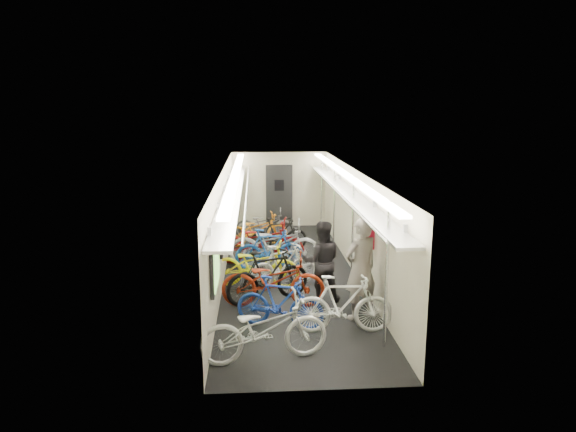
{
  "coord_description": "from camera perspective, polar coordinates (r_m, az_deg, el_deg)",
  "views": [
    {
      "loc": [
        -0.78,
        -11.29,
        3.75
      ],
      "look_at": [
        0.03,
        1.07,
        1.15
      ],
      "focal_mm": 32.0,
      "sensor_mm": 36.0,
      "label": 1
    }
  ],
  "objects": [
    {
      "name": "passenger_near",
      "position": [
        9.32,
        8.06,
        -5.81
      ],
      "size": [
        0.82,
        0.72,
        1.89
      ],
      "primitive_type": "imported",
      "rotation": [
        0.0,
        0.0,
        3.61
      ],
      "color": "slate",
      "rests_on": "ground"
    },
    {
      "name": "bicycle_7",
      "position": [
        12.17,
        -2.03,
        -3.68
      ],
      "size": [
        1.68,
        0.62,
        0.99
      ],
      "primitive_type": "imported",
      "rotation": [
        0.0,
        0.0,
        1.67
      ],
      "color": "#1B50A4",
      "rests_on": "ground"
    },
    {
      "name": "bicycle_10",
      "position": [
        14.27,
        -3.46,
        -1.51
      ],
      "size": [
        1.83,
        0.96,
        0.91
      ],
      "primitive_type": "imported",
      "rotation": [
        0.0,
        0.0,
        1.78
      ],
      "color": "orange",
      "rests_on": "ground"
    },
    {
      "name": "bicycle_9",
      "position": [
        13.58,
        -1.05,
        -2.12
      ],
      "size": [
        1.63,
        0.77,
        0.94
      ],
      "primitive_type": "imported",
      "rotation": [
        0.0,
        0.0,
        1.79
      ],
      "color": "black",
      "rests_on": "ground"
    },
    {
      "name": "bicycle_1",
      "position": [
        9.0,
        -0.93,
        -9.55
      ],
      "size": [
        1.62,
        0.89,
        0.94
      ],
      "primitive_type": "imported",
      "rotation": [
        0.0,
        0.0,
        1.26
      ],
      "color": "#193699",
      "rests_on": "ground"
    },
    {
      "name": "train_car_shell",
      "position": [
        12.2,
        -1.73,
        1.96
      ],
      "size": [
        10.0,
        10.0,
        10.0
      ],
      "color": "black",
      "rests_on": "ground"
    },
    {
      "name": "bicycle_6",
      "position": [
        12.3,
        -1.49,
        -3.14
      ],
      "size": [
        2.23,
        0.93,
        1.14
      ],
      "primitive_type": "imported",
      "rotation": [
        0.0,
        0.0,
        1.49
      ],
      "color": "#9E9EA2",
      "rests_on": "ground"
    },
    {
      "name": "passenger_mid",
      "position": [
        10.13,
        3.73,
        -5.05
      ],
      "size": [
        0.8,
        0.62,
        1.62
      ],
      "primitive_type": "imported",
      "rotation": [
        0.0,
        0.0,
        3.13
      ],
      "color": "black",
      "rests_on": "ground"
    },
    {
      "name": "bicycle_5",
      "position": [
        10.94,
        -0.61,
        -5.57
      ],
      "size": [
        1.63,
        1.03,
        0.95
      ],
      "primitive_type": "imported",
      "rotation": [
        0.0,
        0.0,
        1.97
      ],
      "color": "silver",
      "rests_on": "ground"
    },
    {
      "name": "bicycle_8",
      "position": [
        12.48,
        -3.16,
        -2.89
      ],
      "size": [
        2.31,
        1.21,
        1.16
      ],
      "primitive_type": "imported",
      "rotation": [
        0.0,
        0.0,
        1.36
      ],
      "color": "maroon",
      "rests_on": "ground"
    },
    {
      "name": "bicycle_0",
      "position": [
        7.88,
        -2.68,
        -12.41
      ],
      "size": [
        2.05,
        1.03,
        1.03
      ],
      "primitive_type": "imported",
      "rotation": [
        0.0,
        0.0,
        1.75
      ],
      "color": "silver",
      "rests_on": "ground"
    },
    {
      "name": "bicycle_11",
      "position": [
        8.83,
        6.1,
        -9.73
      ],
      "size": [
        1.73,
        0.55,
        1.03
      ],
      "primitive_type": "imported",
      "rotation": [
        0.0,
        0.0,
        1.53
      ],
      "color": "white",
      "rests_on": "ground"
    },
    {
      "name": "backpack",
      "position": [
        9.98,
        8.9,
        -2.63
      ],
      "size": [
        0.29,
        0.23,
        0.38
      ],
      "primitive_type": "cube",
      "rotation": [
        0.0,
        0.0,
        0.4
      ],
      "color": "red",
      "rests_on": "passenger_near"
    },
    {
      "name": "bicycle_2",
      "position": [
        9.9,
        -1.67,
        -7.19
      ],
      "size": [
        2.03,
        0.83,
        1.04
      ],
      "primitive_type": "imported",
      "rotation": [
        0.0,
        0.0,
        1.5
      ],
      "color": "maroon",
      "rests_on": "ground"
    },
    {
      "name": "bicycle_4",
      "position": [
        11.0,
        -3.58,
        -5.42
      ],
      "size": [
        1.95,
        0.99,
        0.98
      ],
      "primitive_type": "imported",
      "rotation": [
        0.0,
        0.0,
        1.38
      ],
      "color": "yellow",
      "rests_on": "ground"
    },
    {
      "name": "bicycle_3",
      "position": [
        10.13,
        -2.22,
        -6.69
      ],
      "size": [
        1.82,
        1.17,
        1.06
      ],
      "primitive_type": "imported",
      "rotation": [
        0.0,
        0.0,
        1.98
      ],
      "color": "black",
      "rests_on": "ground"
    },
    {
      "name": "bicycle_12",
      "position": [
        14.93,
        -2.6,
        -0.92
      ],
      "size": [
        1.75,
        0.69,
        0.9
      ],
      "primitive_type": "imported",
      "rotation": [
        0.0,
        0.0,
        1.52
      ],
      "color": "#5A595D",
      "rests_on": "ground"
    }
  ]
}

